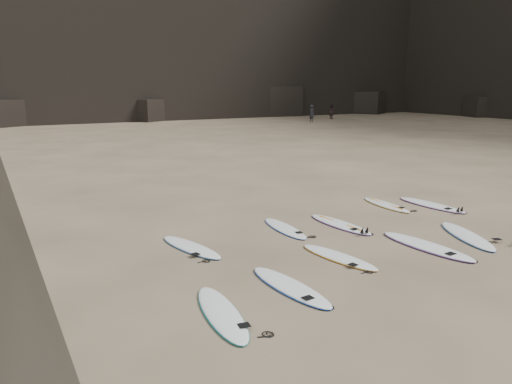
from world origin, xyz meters
The scene contains 13 objects.
ground centered at (0.00, 0.00, 0.00)m, with size 240.00×240.00×0.00m, color #897559.
surfboard_0 centered at (-4.44, -0.98, 0.04)m, with size 0.58×2.42×0.09m, color white.
surfboard_1 centered at (-2.74, -0.58, 0.04)m, with size 0.59×2.48×0.09m, color white.
surfboard_2 centered at (-0.81, 0.34, 0.04)m, with size 0.55×2.27×0.08m, color white.
surfboard_3 centered at (1.60, -0.09, 0.05)m, with size 0.66×2.75×0.10m, color white.
surfboard_4 centered at (3.20, 0.00, 0.05)m, with size 0.63×2.61×0.09m, color white.
surfboard_5 centered at (-3.56, 2.68, 0.04)m, with size 0.56×2.33×0.08m, color white.
surfboard_6 centered at (-0.66, 2.95, 0.04)m, with size 0.54×2.26×0.08m, color white.
surfboard_7 centered at (0.95, 2.52, 0.04)m, with size 0.59×2.48×0.09m, color white.
surfboard_8 centered at (3.77, 3.65, 0.04)m, with size 0.55×2.28×0.08m, color white.
surfboard_9 centered at (5.07, 2.89, 0.05)m, with size 0.63×2.61×0.09m, color white.
person_a centered at (22.76, 34.94, 0.90)m, with size 0.66×0.43×1.80m, color #222127.
person_b centered at (27.38, 37.58, 0.84)m, with size 0.82×0.64×1.69m, color black.
Camera 1 is at (-7.83, -8.39, 4.00)m, focal length 35.00 mm.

